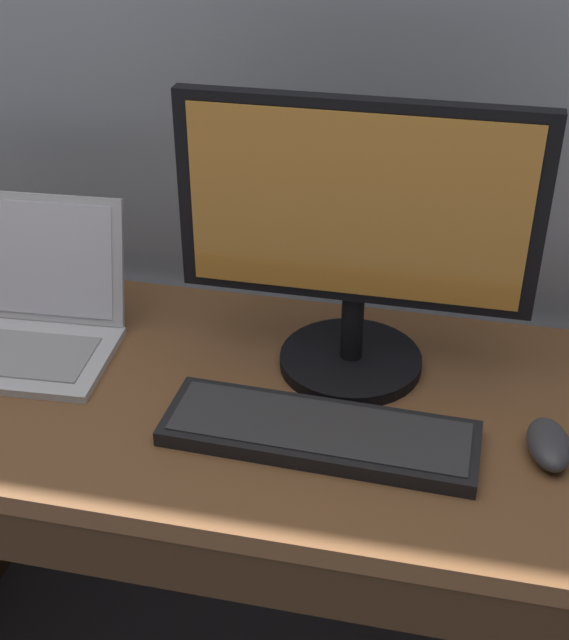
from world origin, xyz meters
name	(u,v)px	position (x,y,z in m)	size (l,w,h in m)	color
desk	(250,514)	(0.00, -0.01, 0.54)	(1.45, 0.59, 0.79)	brown
laptop_silver	(14,312)	(-0.42, 0.06, 0.84)	(0.36, 0.29, 0.23)	silver
external_monitor	(356,239)	(0.14, 0.09, 1.02)	(0.53, 0.23, 0.45)	black
wired_keyboard	(319,433)	(0.13, -0.09, 0.80)	(0.46, 0.16, 0.03)	black
computer_mouse	(549,444)	(0.45, -0.05, 0.81)	(0.06, 0.11, 0.04)	#38383D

